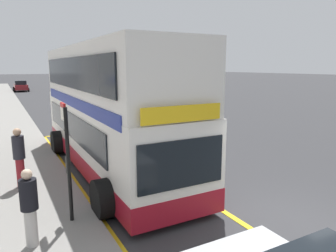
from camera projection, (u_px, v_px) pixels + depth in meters
ground_plane at (59, 100)px, 34.83m from camera, size 260.00×260.00×0.00m
double_decker_bus at (108, 113)px, 11.26m from camera, size 3.18×10.44×4.40m
bus_bay_markings at (109, 167)px, 11.68m from camera, size 3.09×13.39×0.01m
bus_stop_sign at (67, 153)px, 7.14m from camera, size 0.09×0.51×2.75m
parked_car_maroon_far at (21, 86)px, 46.89m from camera, size 2.09×4.20×1.62m
pedestrian_waiting_near_sign at (19, 155)px, 9.27m from camera, size 0.34×0.34×1.80m
pedestrian_further_back at (29, 205)px, 6.17m from camera, size 0.34×0.34×1.62m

